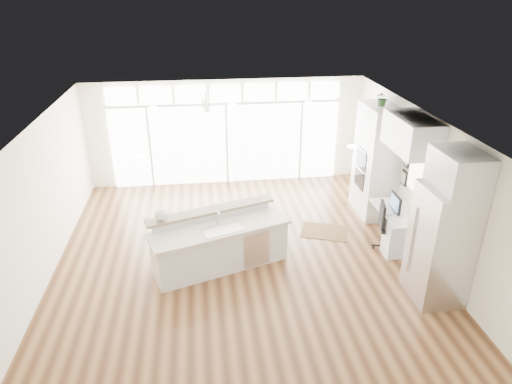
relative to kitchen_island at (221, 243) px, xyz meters
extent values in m
cube|color=#492B16|center=(0.41, 0.04, -0.52)|extent=(7.00, 8.00, 0.02)
cube|color=silver|center=(0.41, 0.04, 2.19)|extent=(7.00, 8.00, 0.02)
cube|color=white|center=(0.41, 4.04, 0.84)|extent=(7.00, 0.04, 2.70)
cube|color=white|center=(0.41, -3.96, 0.84)|extent=(7.00, 0.04, 2.70)
cube|color=white|center=(-3.09, 0.04, 0.84)|extent=(0.04, 8.00, 2.70)
cube|color=white|center=(3.91, 0.04, 0.84)|extent=(0.04, 8.00, 2.70)
cube|color=white|center=(0.41, 3.98, 0.54)|extent=(5.80, 0.06, 2.08)
cube|color=white|center=(0.41, 3.98, 1.87)|extent=(5.90, 0.06, 0.40)
cube|color=white|center=(3.87, 0.34, 1.04)|extent=(0.04, 0.85, 0.85)
cube|color=silver|center=(-0.09, 2.84, 1.97)|extent=(1.16, 1.16, 0.32)
cube|color=#F0E6CC|center=(0.41, 0.24, 2.17)|extent=(3.40, 3.00, 0.02)
cube|color=silver|center=(3.58, 1.84, 0.74)|extent=(0.64, 1.20, 2.50)
cube|color=silver|center=(3.54, 0.34, -0.13)|extent=(0.72, 1.30, 0.76)
cube|color=silver|center=(3.58, 0.34, 1.84)|extent=(0.64, 1.30, 0.64)
cube|color=silver|center=(3.52, -1.31, 0.49)|extent=(0.76, 0.90, 2.00)
cube|color=silver|center=(3.58, -1.31, 1.79)|extent=(0.64, 0.90, 0.60)
cube|color=black|center=(3.87, 0.96, 0.89)|extent=(0.06, 0.22, 0.80)
cube|color=silver|center=(0.00, 0.00, 0.00)|extent=(2.76, 1.75, 1.03)
cube|color=#372311|center=(2.27, 1.02, -0.51)|extent=(1.16, 0.99, 0.01)
cube|color=black|center=(3.36, 0.18, -0.01)|extent=(0.62, 0.59, 1.01)
sphere|color=white|center=(-1.03, 0.07, 0.63)|extent=(0.28, 0.28, 0.23)
cube|color=black|center=(3.46, 0.34, 0.44)|extent=(0.09, 0.46, 0.38)
cube|color=white|center=(3.29, 0.34, 0.25)|extent=(0.13, 0.29, 0.01)
imported|color=#2B5524|center=(3.58, 1.84, 2.11)|extent=(0.34, 0.36, 0.25)
camera|label=1|loc=(-0.27, -7.22, 4.39)|focal=32.00mm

